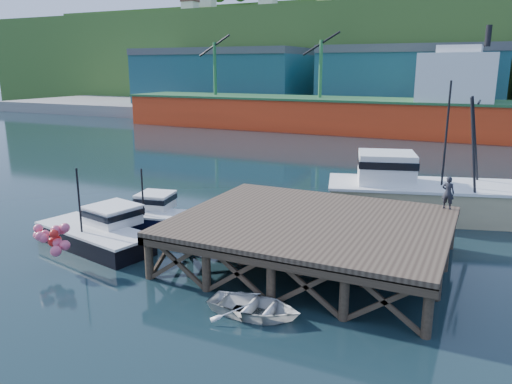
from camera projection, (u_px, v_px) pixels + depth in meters
The scene contains 12 objects.
ground at pixel (209, 245), 25.57m from camera, with size 300.00×300.00×0.00m, color black.
wharf at pixel (311, 224), 22.65m from camera, with size 12.00×10.00×2.62m.
far_quay at pixel (414, 113), 86.72m from camera, with size 160.00×40.00×2.00m, color gray.
warehouse_left at pixel (223, 80), 95.48m from camera, with size 32.00×16.00×9.00m, color #1B4D5B.
warehouse_mid at pixel (412, 82), 80.99m from camera, with size 28.00×16.00×9.00m, color #1B4D5B.
cargo_ship at pixel (330, 107), 70.36m from camera, with size 55.50×10.00×13.75m.
hillside at pixel (437, 57), 110.59m from camera, with size 220.00×50.00×22.00m, color #2D511E.
boat_navy at pixel (151, 215), 28.30m from camera, with size 5.94×3.65×3.53m.
boat_black at pixel (99, 231), 25.24m from camera, with size 7.14×5.92×4.18m.
trawler at pixel (427, 190), 29.93m from camera, with size 12.85×7.45×8.12m.
dinghy at pixel (255, 307), 18.18m from camera, with size 2.50×3.51×0.73m, color silver.
dockworker at pixel (448, 193), 24.20m from camera, with size 0.59×0.39×1.61m, color black.
Camera 1 is at (12.47, -20.80, 8.86)m, focal length 35.00 mm.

